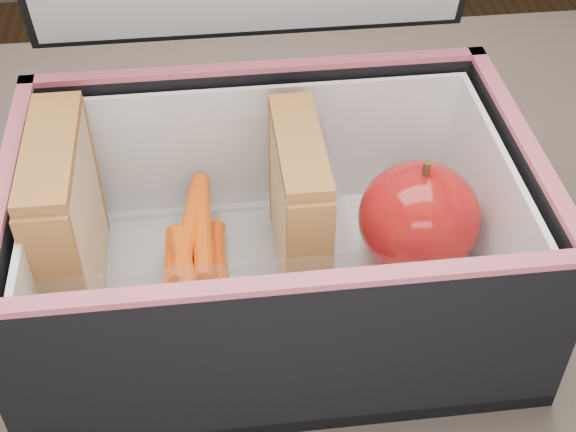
# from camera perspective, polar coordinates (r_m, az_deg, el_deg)

# --- Properties ---
(kitchen_table) EXTENTS (1.20, 0.80, 0.75)m
(kitchen_table) POSITION_cam_1_polar(r_m,az_deg,el_deg) (0.58, -0.41, -14.78)
(kitchen_table) COLOR brown
(kitchen_table) RESTS_ON ground
(lunch_bag) EXTENTS (0.31, 0.25, 0.31)m
(lunch_bag) POSITION_cam_1_polar(r_m,az_deg,el_deg) (0.49, -1.08, -0.36)
(lunch_bag) COLOR black
(lunch_bag) RESTS_ON kitchen_table
(plastic_tub) EXTENTS (0.19, 0.13, 0.08)m
(plastic_tub) POSITION_cam_1_polar(r_m,az_deg,el_deg) (0.50, -7.17, -1.52)
(plastic_tub) COLOR white
(plastic_tub) RESTS_ON lunch_bag
(sandwich_left) EXTENTS (0.03, 0.10, 0.11)m
(sandwich_left) POSITION_cam_1_polar(r_m,az_deg,el_deg) (0.50, -15.46, -0.34)
(sandwich_left) COLOR #D0AF81
(sandwich_left) RESTS_ON plastic_tub
(sandwich_right) EXTENTS (0.03, 0.10, 0.11)m
(sandwich_right) POSITION_cam_1_polar(r_m,az_deg,el_deg) (0.49, 0.78, 0.57)
(sandwich_right) COLOR #D0AF81
(sandwich_right) RESTS_ON plastic_tub
(carrot_sticks) EXTENTS (0.04, 0.14, 0.03)m
(carrot_sticks) POSITION_cam_1_polar(r_m,az_deg,el_deg) (0.51, -6.50, -3.56)
(carrot_sticks) COLOR #E13500
(carrot_sticks) RESTS_ON plastic_tub
(paper_napkin) EXTENTS (0.09, 0.09, 0.01)m
(paper_napkin) POSITION_cam_1_polar(r_m,az_deg,el_deg) (0.54, 8.88, -3.11)
(paper_napkin) COLOR white
(paper_napkin) RESTS_ON lunch_bag
(red_apple) EXTENTS (0.09, 0.09, 0.08)m
(red_apple) POSITION_cam_1_polar(r_m,az_deg,el_deg) (0.51, 9.30, -0.14)
(red_apple) COLOR maroon
(red_apple) RESTS_ON paper_napkin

